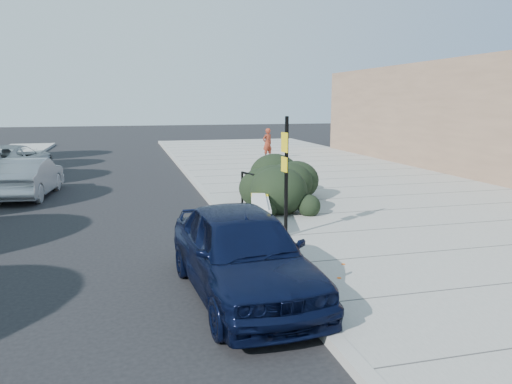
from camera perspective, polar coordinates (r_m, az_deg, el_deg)
ground at (r=11.77m, az=-1.04°, el=-6.05°), size 120.00×120.00×0.00m
sidewalk_near at (r=18.27m, az=12.46°, el=-0.13°), size 11.20×50.00×0.15m
curb_near at (r=16.52m, az=-5.13°, el=-1.00°), size 0.22×50.00×0.17m
bench at (r=12.69m, az=0.51°, el=-1.64°), size 0.98×2.28×0.68m
bike_rack at (r=15.12m, az=-0.95°, el=0.67°), size 0.27×0.69×1.05m
sign_post at (r=11.65m, az=3.41°, el=2.56°), size 0.12×0.33×2.83m
hedge at (r=15.88m, az=2.77°, el=1.79°), size 3.17×4.73×1.62m
sedan_navy at (r=8.60m, az=-1.56°, el=-6.85°), size 2.18×4.71×1.56m
wagon_silver at (r=19.21m, az=-24.54°, el=1.54°), size 1.88×4.32×1.38m
suv_silver at (r=24.11m, az=-26.20°, el=3.14°), size 3.10×5.59×1.48m
pedestrian at (r=27.94m, az=1.31°, el=5.57°), size 0.73×0.62×1.69m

